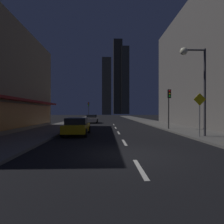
{
  "coord_description": "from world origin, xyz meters",
  "views": [
    {
      "loc": [
        -1.16,
        -8.07,
        1.96
      ],
      "look_at": [
        0.0,
        26.6,
        1.91
      ],
      "focal_mm": 28.63,
      "sensor_mm": 36.0,
      "label": 1
    }
  ],
  "objects_px": {
    "car_parked_near": "(77,126)",
    "traffic_light_near_right": "(169,100)",
    "fire_hydrant_far_left": "(74,122)",
    "traffic_light_far_left": "(89,107)",
    "car_parked_far": "(92,119)",
    "pedestrian_crossing_sign": "(200,111)",
    "street_lamp_right": "(194,70)"
  },
  "relations": [
    {
      "from": "car_parked_near",
      "to": "traffic_light_near_right",
      "type": "relative_size",
      "value": 1.01
    },
    {
      "from": "fire_hydrant_far_left",
      "to": "traffic_light_far_left",
      "type": "xyz_separation_m",
      "value": [
        0.4,
        18.14,
        2.74
      ]
    },
    {
      "from": "car_parked_far",
      "to": "pedestrian_crossing_sign",
      "type": "xyz_separation_m",
      "value": [
        9.2,
        -18.29,
        1.28
      ]
    },
    {
      "from": "pedestrian_crossing_sign",
      "to": "car_parked_far",
      "type": "bearing_deg",
      "value": 116.71
    },
    {
      "from": "fire_hydrant_far_left",
      "to": "pedestrian_crossing_sign",
      "type": "xyz_separation_m",
      "value": [
        11.5,
        -13.61,
        1.56
      ]
    },
    {
      "from": "fire_hydrant_far_left",
      "to": "car_parked_far",
      "type": "bearing_deg",
      "value": 63.78
    },
    {
      "from": "car_parked_far",
      "to": "pedestrian_crossing_sign",
      "type": "bearing_deg",
      "value": -63.29
    },
    {
      "from": "car_parked_far",
      "to": "fire_hydrant_far_left",
      "type": "distance_m",
      "value": 5.21
    },
    {
      "from": "fire_hydrant_far_left",
      "to": "street_lamp_right",
      "type": "xyz_separation_m",
      "value": [
        11.28,
        -13.23,
        4.61
      ]
    },
    {
      "from": "car_parked_far",
      "to": "pedestrian_crossing_sign",
      "type": "relative_size",
      "value": 1.34
    },
    {
      "from": "traffic_light_near_right",
      "to": "pedestrian_crossing_sign",
      "type": "relative_size",
      "value": 1.33
    },
    {
      "from": "car_parked_near",
      "to": "car_parked_far",
      "type": "xyz_separation_m",
      "value": [
        0.0,
        15.89,
        0.0
      ]
    },
    {
      "from": "car_parked_near",
      "to": "street_lamp_right",
      "type": "distance_m",
      "value": 10.17
    },
    {
      "from": "traffic_light_near_right",
      "to": "pedestrian_crossing_sign",
      "type": "xyz_separation_m",
      "value": [
        0.1,
        -5.98,
        -1.18
      ]
    },
    {
      "from": "traffic_light_near_right",
      "to": "street_lamp_right",
      "type": "bearing_deg",
      "value": -91.23
    },
    {
      "from": "street_lamp_right",
      "to": "car_parked_far",
      "type": "bearing_deg",
      "value": 116.64
    },
    {
      "from": "car_parked_far",
      "to": "traffic_light_near_right",
      "type": "bearing_deg",
      "value": -53.53
    },
    {
      "from": "traffic_light_far_left",
      "to": "pedestrian_crossing_sign",
      "type": "xyz_separation_m",
      "value": [
        11.1,
        -31.75,
        -1.18
      ]
    },
    {
      "from": "fire_hydrant_far_left",
      "to": "traffic_light_near_right",
      "type": "xyz_separation_m",
      "value": [
        11.4,
        -7.64,
        2.74
      ]
    },
    {
      "from": "street_lamp_right",
      "to": "pedestrian_crossing_sign",
      "type": "height_order",
      "value": "street_lamp_right"
    },
    {
      "from": "car_parked_near",
      "to": "street_lamp_right",
      "type": "xyz_separation_m",
      "value": [
        8.98,
        -2.02,
        4.33
      ]
    },
    {
      "from": "car_parked_near",
      "to": "street_lamp_right",
      "type": "bearing_deg",
      "value": -12.65
    },
    {
      "from": "car_parked_far",
      "to": "fire_hydrant_far_left",
      "type": "relative_size",
      "value": 6.48
    },
    {
      "from": "pedestrian_crossing_sign",
      "to": "traffic_light_near_right",
      "type": "bearing_deg",
      "value": 90.96
    },
    {
      "from": "car_parked_near",
      "to": "traffic_light_near_right",
      "type": "xyz_separation_m",
      "value": [
        9.1,
        3.58,
        2.45
      ]
    },
    {
      "from": "street_lamp_right",
      "to": "pedestrian_crossing_sign",
      "type": "xyz_separation_m",
      "value": [
        0.22,
        -0.38,
        -3.05
      ]
    },
    {
      "from": "fire_hydrant_far_left",
      "to": "street_lamp_right",
      "type": "distance_m",
      "value": 17.99
    },
    {
      "from": "car_parked_near",
      "to": "car_parked_far",
      "type": "relative_size",
      "value": 1.0
    },
    {
      "from": "car_parked_far",
      "to": "traffic_light_near_right",
      "type": "relative_size",
      "value": 1.01
    },
    {
      "from": "car_parked_near",
      "to": "fire_hydrant_far_left",
      "type": "relative_size",
      "value": 6.48
    },
    {
      "from": "car_parked_far",
      "to": "traffic_light_far_left",
      "type": "bearing_deg",
      "value": 98.03
    },
    {
      "from": "car_parked_far",
      "to": "traffic_light_far_left",
      "type": "height_order",
      "value": "traffic_light_far_left"
    }
  ]
}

